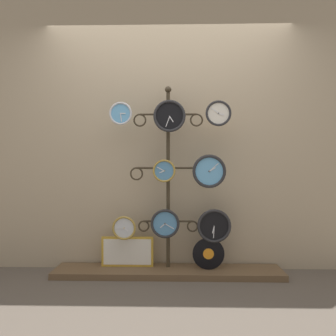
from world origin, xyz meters
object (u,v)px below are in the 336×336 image
clock_bottom_center (165,224)px  picture_frame (127,252)px  clock_top_left (121,114)px  clock_bottom_right (214,226)px  vinyl_record (208,254)px  clock_bottom_left (124,228)px  clock_top_right (218,113)px  clock_middle_center (164,171)px  display_stand (168,212)px  clock_top_center (169,116)px  clock_middle_right (209,171)px

clock_bottom_center → picture_frame: clock_bottom_center is taller
clock_top_left → picture_frame: bearing=61.0°
clock_bottom_right → vinyl_record: 0.27m
clock_bottom_left → clock_bottom_right: size_ratio=0.71×
clock_top_right → clock_middle_center: bearing=-178.7°
clock_bottom_center → picture_frame: 0.49m
clock_middle_center → clock_bottom_left: clock_middle_center is taller
display_stand → clock_bottom_left: (-0.42, -0.10, -0.14)m
clock_bottom_center → picture_frame: (-0.38, 0.09, -0.30)m
clock_top_right → clock_bottom_center: 1.17m
clock_top_right → clock_bottom_center: bearing=179.3°
vinyl_record → clock_top_right: bearing=-11.8°
clock_top_center → clock_top_right: size_ratio=1.25×
vinyl_record → clock_bottom_center: bearing=-178.2°
clock_bottom_right → display_stand: bearing=169.4°
clock_top_left → clock_bottom_left: 1.10m
clock_bottom_center → clock_middle_center: bearing=-116.5°
clock_top_center → vinyl_record: bearing=5.3°
vinyl_record → picture_frame: 0.80m
clock_top_left → vinyl_record: clock_top_left is taller
clock_top_right → clock_middle_right: size_ratio=0.77×
clock_bottom_left → clock_top_center: bearing=-2.3°
clock_middle_center → display_stand: bearing=72.0°
clock_top_right → clock_bottom_left: (-0.90, 0.00, -1.09)m
clock_bottom_center → vinyl_record: bearing=1.8°
clock_middle_center → vinyl_record: (0.42, 0.03, -0.80)m
clock_top_right → clock_bottom_center: clock_top_right is taller
clock_top_right → clock_bottom_right: bearing=156.5°
clock_middle_right → clock_top_left: bearing=178.0°
clock_middle_center → clock_bottom_center: clock_middle_center is taller
clock_top_center → clock_bottom_center: size_ratio=1.10×
clock_middle_center → picture_frame: size_ratio=0.42×
clock_bottom_left → vinyl_record: clock_bottom_left is taller
clock_middle_right → clock_bottom_left: clock_middle_right is taller
clock_bottom_left → clock_middle_center: bearing=-1.9°
display_stand → clock_top_right: display_stand is taller
clock_top_right → vinyl_record: 1.34m
clock_bottom_right → clock_middle_center: bearing=-176.8°
clock_middle_center → clock_bottom_left: (-0.38, 0.01, -0.55)m
clock_bottom_right → picture_frame: clock_bottom_right is taller
clock_bottom_left → vinyl_record: size_ratio=0.75×
clock_top_left → clock_middle_right: bearing=-2.0°
display_stand → clock_top_left: size_ratio=8.32×
clock_top_center → vinyl_record: 1.37m
clock_top_center → clock_bottom_center: clock_top_center is taller
vinyl_record → clock_bottom_left: bearing=-178.8°
clock_middle_right → vinyl_record: size_ratio=1.03×
picture_frame → clock_top_right: bearing=-6.2°
clock_bottom_left → picture_frame: (0.02, 0.09, -0.25)m
clock_middle_center → clock_bottom_right: (0.48, 0.03, -0.53)m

